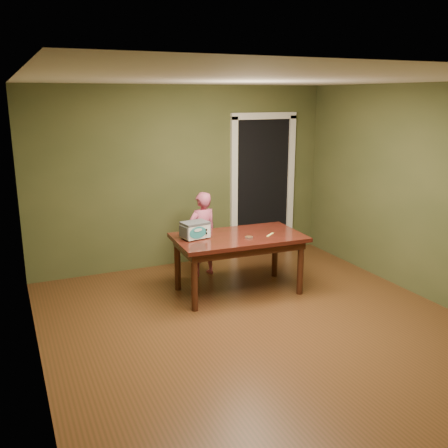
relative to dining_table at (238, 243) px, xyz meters
name	(u,v)px	position (x,y,z in m)	size (l,w,h in m)	color
floor	(265,330)	(-0.22, -1.10, -0.65)	(5.00, 5.00, 0.00)	#5B311A
room_shell	(268,173)	(-0.22, -1.10, 1.06)	(4.52, 5.02, 2.61)	#50532C
doorway	(254,184)	(1.08, 1.68, 0.41)	(1.10, 0.66, 2.25)	black
dining_table	(238,243)	(0.00, 0.00, 0.00)	(1.64, 0.98, 0.75)	black
toy_oven	(195,229)	(-0.54, 0.11, 0.21)	(0.37, 0.28, 0.21)	#4C4F54
baking_pan	(249,237)	(0.06, -0.16, 0.11)	(0.10, 0.10, 0.02)	silver
spatula	(270,235)	(0.38, -0.14, 0.10)	(0.18, 0.03, 0.01)	#F6EC6B
child	(202,234)	(-0.18, 0.77, -0.06)	(0.43, 0.28, 1.18)	#C75274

